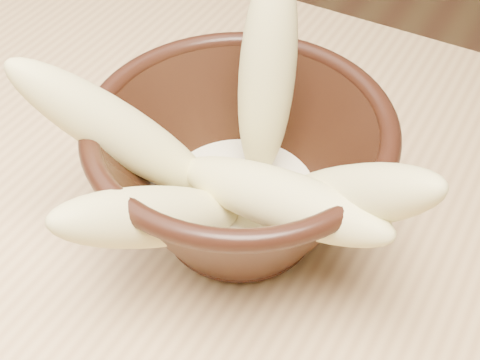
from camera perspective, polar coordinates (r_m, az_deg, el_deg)
name	(u,v)px	position (r m, az deg, el deg)	size (l,w,h in m)	color
bowl	(240,170)	(0.49, 0.00, 0.84)	(0.22, 0.22, 0.12)	black
milk_puddle	(240,198)	(0.51, 0.00, -1.52)	(0.12, 0.12, 0.02)	#F6ECC6
banana_upright	(267,76)	(0.48, 2.32, 8.87)	(0.04, 0.04, 0.17)	#EBDF8B
banana_left	(119,132)	(0.47, -10.31, 4.02)	(0.04, 0.04, 0.18)	#EBDF8B
banana_right	(348,196)	(0.43, 9.20, -1.37)	(0.04, 0.04, 0.16)	#EBDF8B
banana_across	(276,198)	(0.44, 3.12, -1.54)	(0.04, 0.04, 0.18)	#EBDF8B
banana_front	(154,217)	(0.44, -7.34, -3.12)	(0.04, 0.04, 0.16)	#EBDF8B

